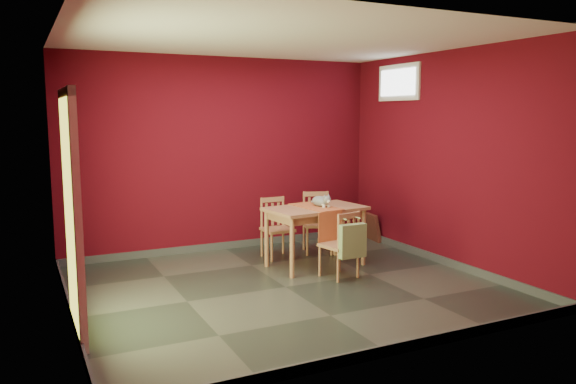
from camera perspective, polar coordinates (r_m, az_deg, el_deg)
name	(u,v)px	position (r m, az deg, el deg)	size (l,w,h in m)	color
ground	(285,287)	(6.35, -0.26, -9.62)	(4.50, 4.50, 0.00)	#2D342D
room_shell	(285,283)	(6.33, -0.26, -9.19)	(4.50, 4.50, 4.50)	#530814
doorway	(71,207)	(5.13, -21.22, -1.46)	(0.06, 1.01, 2.13)	#B7D838
window	(398,82)	(8.09, 11.16, 10.86)	(0.05, 0.90, 0.50)	white
outlet_plate	(323,219)	(8.71, 3.57, -2.78)	(0.08, 0.01, 0.12)	silver
dining_table	(316,214)	(7.07, 2.82, -2.29)	(1.29, 0.84, 0.76)	#AA714F
table_runner	(320,213)	(6.95, 3.31, -2.15)	(0.44, 0.78, 0.37)	#B7562F
chair_far_left	(276,227)	(7.54, -1.19, -3.59)	(0.38, 0.38, 0.80)	#AA714F
chair_far_right	(317,222)	(7.83, 2.98, -3.03)	(0.50, 0.50, 0.84)	#AA714F
chair_near	(341,244)	(6.62, 5.43, -5.27)	(0.44, 0.44, 0.80)	#AA714F
tote_bag	(352,241)	(6.46, 6.55, -4.94)	(0.33, 0.19, 0.46)	#809660
cat	(321,199)	(7.08, 3.34, -0.74)	(0.19, 0.37, 0.18)	slate
picture_frame	(371,227)	(8.65, 8.47, -3.52)	(0.19, 0.44, 0.42)	brown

